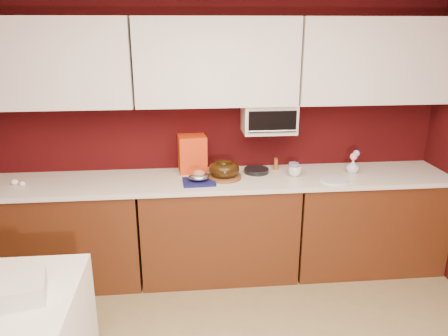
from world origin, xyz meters
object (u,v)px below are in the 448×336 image
pandoro_box (192,153)px  blue_jar (293,168)px  newspaper_stack (15,290)px  toaster_oven (269,118)px  coffee_mug (295,170)px  bundt_cake (224,169)px  flower_vase (353,165)px  foil_ham_nest (199,177)px

pandoro_box → blue_jar: (0.87, -0.17, -0.11)m
blue_jar → newspaper_stack: (-1.85, -1.44, -0.15)m
toaster_oven → coffee_mug: bearing=-40.9°
toaster_oven → bundt_cake: toaster_oven is taller
bundt_cake → blue_jar: (0.61, 0.05, -0.03)m
blue_jar → pandoro_box: bearing=169.0°
flower_vase → coffee_mug: bearing=-176.1°
foil_ham_nest → blue_jar: bearing=10.3°
pandoro_box → newspaper_stack: (-0.98, -1.61, -0.26)m
bundt_cake → flower_vase: size_ratio=1.93×
pandoro_box → coffee_mug: bearing=-20.2°
foil_ham_nest → blue_jar: 0.84m
flower_vase → toaster_oven: bearing=169.0°
bundt_cake → blue_jar: bundt_cake is taller
blue_jar → newspaper_stack: size_ratio=0.33×
coffee_mug → blue_jar: bearing=87.5°
pandoro_box → newspaper_stack: bearing=-127.0°
bundt_cake → blue_jar: 0.62m
newspaper_stack → toaster_oven: bearing=43.6°
foil_ham_nest → coffee_mug: coffee_mug is taller
blue_jar → newspaper_stack: 2.36m
bundt_cake → foil_ham_nest: bundt_cake is taller
toaster_oven → coffee_mug: 0.50m
newspaper_stack → pandoro_box: bearing=58.6°
blue_jar → flower_vase: size_ratio=0.75×
bundt_cake → coffee_mug: (0.61, -0.00, -0.03)m
pandoro_box → flower_vase: (1.39, -0.19, -0.09)m
blue_jar → bundt_cake: bearing=-174.9°
toaster_oven → blue_jar: bearing=-30.3°
toaster_oven → pandoro_box: size_ratio=1.39×
toaster_oven → flower_vase: size_ratio=3.36×
toaster_oven → coffee_mug: size_ratio=4.12×
pandoro_box → newspaper_stack: pandoro_box is taller
coffee_mug → flower_vase: 0.53m
flower_vase → bundt_cake: bearing=-178.3°
bundt_cake → pandoro_box: 0.35m
toaster_oven → flower_vase: (0.73, -0.14, -0.41)m
foil_ham_nest → pandoro_box: 0.34m
foil_ham_nest → newspaper_stack: size_ratio=0.56×
pandoro_box → blue_jar: pandoro_box is taller
bundt_cake → pandoro_box: (-0.26, 0.22, 0.08)m
foil_ham_nest → flower_vase: size_ratio=1.29×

